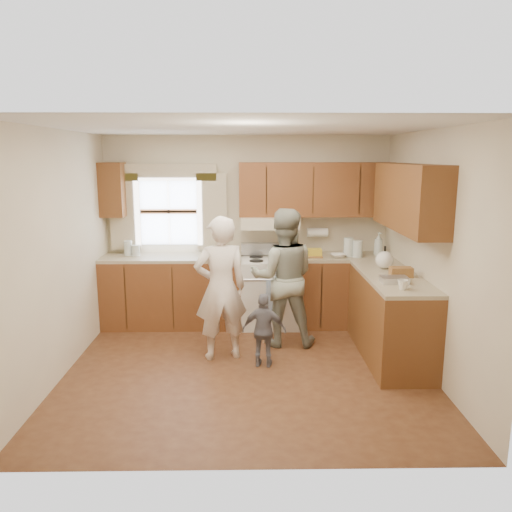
{
  "coord_description": "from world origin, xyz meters",
  "views": [
    {
      "loc": [
        0.01,
        -4.98,
        2.24
      ],
      "look_at": [
        0.1,
        0.4,
        1.15
      ],
      "focal_mm": 35.0,
      "sensor_mm": 36.0,
      "label": 1
    }
  ],
  "objects_px": {
    "woman_left": "(221,288)",
    "child": "(264,330)",
    "woman_right": "(283,277)",
    "stove": "(270,291)"
  },
  "relations": [
    {
      "from": "woman_left",
      "to": "stove",
      "type": "bearing_deg",
      "value": -132.67
    },
    {
      "from": "woman_left",
      "to": "child",
      "type": "xyz_separation_m",
      "value": [
        0.47,
        -0.25,
        -0.4
      ]
    },
    {
      "from": "stove",
      "to": "woman_left",
      "type": "xyz_separation_m",
      "value": [
        -0.59,
        -1.11,
        0.34
      ]
    },
    {
      "from": "stove",
      "to": "woman_left",
      "type": "relative_size",
      "value": 0.67
    },
    {
      "from": "woman_left",
      "to": "woman_right",
      "type": "height_order",
      "value": "woman_right"
    },
    {
      "from": "woman_right",
      "to": "stove",
      "type": "bearing_deg",
      "value": -77.47
    },
    {
      "from": "woman_right",
      "to": "child",
      "type": "height_order",
      "value": "woman_right"
    },
    {
      "from": "child",
      "to": "woman_right",
      "type": "bearing_deg",
      "value": -101.32
    },
    {
      "from": "stove",
      "to": "woman_left",
      "type": "height_order",
      "value": "woman_left"
    },
    {
      "from": "woman_right",
      "to": "child",
      "type": "relative_size",
      "value": 2.03
    }
  ]
}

